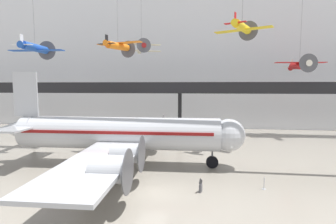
% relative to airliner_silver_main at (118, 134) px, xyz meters
% --- Properties ---
extents(ground_plane, '(260.00, 260.00, 0.00)m').
position_rel_airliner_silver_main_xyz_m(ground_plane, '(5.07, -6.84, -3.58)').
color(ground_plane, gray).
extents(hangar_back_wall, '(140.00, 3.00, 28.20)m').
position_rel_airliner_silver_main_xyz_m(hangar_back_wall, '(5.07, 29.00, 10.52)').
color(hangar_back_wall, silver).
rests_on(hangar_back_wall, ground).
extents(mezzanine_walkway, '(110.00, 3.20, 9.47)m').
position_rel_airliner_silver_main_xyz_m(mezzanine_walkway, '(5.07, 20.54, 4.25)').
color(mezzanine_walkway, black).
rests_on(mezzanine_walkway, ground).
extents(airliner_silver_main, '(28.07, 31.82, 10.35)m').
position_rel_airliner_silver_main_xyz_m(airliner_silver_main, '(0.00, 0.00, 0.00)').
color(airliner_silver_main, '#B7BABF').
rests_on(airliner_silver_main, ground).
extents(suspended_plane_cream_biplane, '(6.60, 5.71, 9.25)m').
position_rel_airliner_silver_main_xyz_m(suspended_plane_cream_biplane, '(-1.38, 18.01, 11.71)').
color(suspended_plane_cream_biplane, beige).
extents(suspended_plane_blue_trainer, '(7.67, 6.23, 10.86)m').
position_rel_airliner_silver_main_xyz_m(suspended_plane_blue_trainer, '(-13.47, 6.20, 10.38)').
color(suspended_plane_blue_trainer, '#1E4CAD').
extents(suspended_plane_yellow_lowwing, '(7.41, 6.51, 8.47)m').
position_rel_airliner_silver_main_xyz_m(suspended_plane_yellow_lowwing, '(14.30, 8.72, 12.90)').
color(suspended_plane_yellow_lowwing, yellow).
extents(suspended_plane_red_highwing, '(8.26, 6.74, 12.49)m').
position_rel_airliner_silver_main_xyz_m(suspended_plane_red_highwing, '(25.36, 19.41, 8.64)').
color(suspended_plane_red_highwing, red).
extents(suspended_plane_orange_highwing, '(6.73, 5.68, 10.65)m').
position_rel_airliner_silver_main_xyz_m(suspended_plane_orange_highwing, '(-2.15, 7.31, 10.62)').
color(suspended_plane_orange_highwing, orange).
extents(stanchion_barrier, '(0.36, 0.36, 1.08)m').
position_rel_airliner_silver_main_xyz_m(stanchion_barrier, '(14.54, -5.03, -3.25)').
color(stanchion_barrier, '#B2B5BA').
rests_on(stanchion_barrier, ground).
extents(info_sign_pedestal, '(0.31, 0.74, 1.24)m').
position_rel_airliner_silver_main_xyz_m(info_sign_pedestal, '(9.16, -6.35, -3.12)').
color(info_sign_pedestal, '#4C4C51').
rests_on(info_sign_pedestal, ground).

